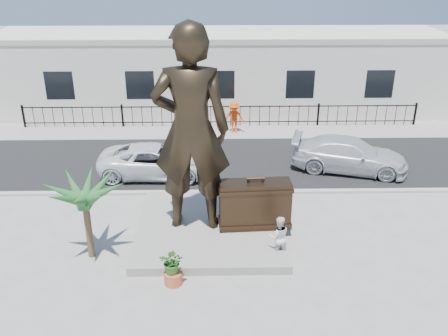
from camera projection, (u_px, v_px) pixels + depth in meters
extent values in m
plane|color=#9E9991|center=(225.00, 256.00, 16.60)|extent=(100.00, 100.00, 0.00)
cube|color=black|center=(222.00, 160.00, 23.88)|extent=(40.00, 7.00, 0.01)
cube|color=#A5A399|center=(223.00, 192.00, 20.67)|extent=(40.00, 0.25, 0.12)
cube|color=#9E9991|center=(221.00, 131.00, 27.51)|extent=(40.00, 2.50, 0.02)
cube|color=gray|center=(210.00, 228.00, 17.89)|extent=(5.20, 5.20, 0.30)
cube|color=black|center=(221.00, 116.00, 28.00)|extent=(22.00, 0.10, 1.20)
cube|color=silver|center=(220.00, 70.00, 31.16)|extent=(28.00, 7.00, 4.40)
imported|color=black|center=(191.00, 130.00, 16.46)|extent=(2.67, 1.81, 7.12)
cube|color=black|center=(255.00, 205.00, 17.39)|extent=(2.51, 0.93, 1.74)
imported|color=white|center=(279.00, 237.00, 16.31)|extent=(0.75, 0.61, 1.46)
imported|color=silver|center=(156.00, 161.00, 22.03)|extent=(5.05, 2.43, 1.39)
imported|color=silver|center=(349.00, 155.00, 22.51)|extent=(5.52, 3.36, 1.49)
imported|color=#EC450C|center=(234.00, 118.00, 26.85)|extent=(1.16, 0.72, 1.73)
cylinder|color=#BF5532|center=(173.00, 278.00, 15.17)|extent=(0.56, 0.56, 0.40)
imported|color=#316721|center=(173.00, 262.00, 14.92)|extent=(0.83, 0.75, 0.81)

